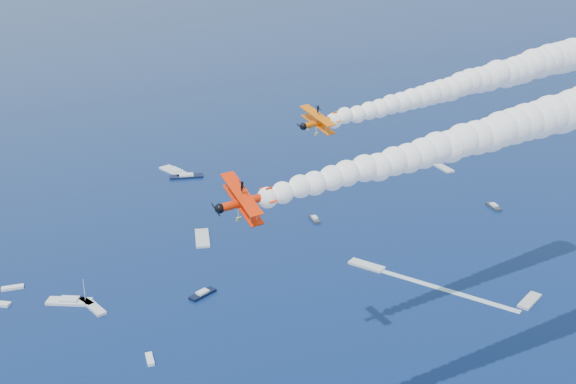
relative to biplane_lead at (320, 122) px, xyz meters
name	(u,v)px	position (x,y,z in m)	size (l,w,h in m)	color
biplane_lead	(320,122)	(0.00, 0.00, 0.00)	(7.91, 8.88, 5.35)	#FB6705
biplane_trail	(245,202)	(-26.20, -26.58, -0.79)	(8.30, 9.31, 5.61)	#FF2B05
smoke_trail_lead	(465,84)	(35.37, 3.04, 2.75)	(72.15, 12.95, 12.89)	white
smoke_trail_trail	(456,143)	(9.29, -25.80, 1.96)	(72.38, 8.82, 12.89)	white
spectator_boats	(159,238)	(-7.02, 84.70, -56.55)	(234.61, 155.77, 0.70)	silver
boat_wakes	(165,220)	(-1.12, 97.30, -56.87)	(118.05, 191.46, 0.04)	white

